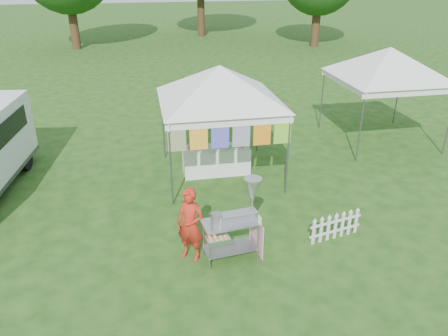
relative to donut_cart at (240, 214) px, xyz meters
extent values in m
plane|color=#1B4112|center=(0.30, 0.22, -0.98)|extent=(120.00, 120.00, 0.00)
cylinder|color=#59595E|center=(-1.12, 2.30, 0.07)|extent=(0.04, 0.04, 2.10)
cylinder|color=#59595E|center=(1.72, 2.30, 0.07)|extent=(0.04, 0.04, 2.10)
cylinder|color=#59595E|center=(-1.12, 5.14, 0.07)|extent=(0.04, 0.04, 2.10)
cylinder|color=#59595E|center=(1.72, 5.14, 0.07)|extent=(0.04, 0.04, 2.10)
cube|color=white|center=(0.30, 2.30, 1.02)|extent=(3.00, 0.03, 0.22)
cube|color=white|center=(0.30, 5.14, 1.02)|extent=(3.00, 0.03, 0.22)
pyramid|color=white|center=(0.30, 3.72, 2.02)|extent=(4.24, 4.24, 0.90)
cylinder|color=#59595E|center=(0.30, 2.30, 1.10)|extent=(3.00, 0.03, 0.03)
cube|color=#F4AF0C|center=(-0.95, 2.30, 0.75)|extent=(0.42, 0.01, 0.70)
cube|color=#F3461B|center=(-0.45, 2.30, 0.75)|extent=(0.42, 0.01, 0.70)
cube|color=#7717A3|center=(0.05, 2.30, 0.75)|extent=(0.42, 0.01, 0.70)
cube|color=#34C4AD|center=(0.55, 2.30, 0.75)|extent=(0.42, 0.01, 0.70)
cube|color=red|center=(1.05, 2.30, 0.75)|extent=(0.42, 0.01, 0.70)
cube|color=#189024|center=(1.55, 2.30, 0.75)|extent=(0.42, 0.01, 0.70)
cylinder|color=#59595E|center=(4.38, 3.80, 0.07)|extent=(0.04, 0.04, 2.10)
cylinder|color=#59595E|center=(4.38, 6.64, 0.07)|extent=(0.04, 0.04, 2.10)
cylinder|color=#59595E|center=(7.22, 6.64, 0.07)|extent=(0.04, 0.04, 2.10)
cube|color=white|center=(5.80, 3.80, 1.02)|extent=(3.00, 0.03, 0.22)
cube|color=white|center=(5.80, 6.64, 1.02)|extent=(3.00, 0.03, 0.22)
pyramid|color=white|center=(5.80, 5.22, 2.02)|extent=(4.24, 4.24, 0.90)
cylinder|color=#59595E|center=(5.80, 3.80, 1.10)|extent=(3.00, 0.03, 0.03)
cylinder|color=#352013|center=(-5.70, 24.22, 1.00)|extent=(0.56, 0.56, 3.96)
cylinder|color=#352013|center=(3.30, 28.22, 1.44)|extent=(0.56, 0.56, 4.84)
cylinder|color=#352013|center=(10.30, 22.22, 0.78)|extent=(0.56, 0.56, 3.52)
cylinder|color=gray|center=(-0.64, -0.29, -0.57)|extent=(0.04, 0.04, 0.81)
cylinder|color=gray|center=(0.34, -0.17, -0.57)|extent=(0.04, 0.04, 0.81)
cylinder|color=gray|center=(-0.69, 0.15, -0.57)|extent=(0.04, 0.04, 0.81)
cylinder|color=gray|center=(0.28, 0.26, -0.57)|extent=(0.04, 0.04, 0.81)
cube|color=gray|center=(-0.18, -0.01, -0.75)|extent=(1.08, 0.63, 0.01)
cube|color=#B7B7BC|center=(-0.18, -0.01, -0.17)|extent=(1.14, 0.67, 0.04)
cube|color=#B7B7BC|center=(-0.02, 0.05, -0.08)|extent=(0.79, 0.31, 0.13)
cube|color=gray|center=(-0.45, 0.00, -0.05)|extent=(0.20, 0.22, 0.20)
cylinder|color=gray|center=(0.27, 0.08, 0.24)|extent=(0.05, 0.05, 0.81)
cone|color=#B7B7BC|center=(0.27, 0.08, 0.46)|extent=(0.36, 0.36, 0.36)
cylinder|color=#B7B7BC|center=(0.27, 0.08, 0.66)|extent=(0.38, 0.38, 0.05)
cube|color=#B7B7BC|center=(-0.49, -0.40, -0.26)|extent=(0.46, 0.32, 0.09)
cube|color=pink|center=(0.37, 0.05, -0.57)|extent=(0.10, 0.67, 0.73)
cube|color=white|center=(0.35, -0.20, -0.06)|extent=(0.03, 0.13, 0.16)
imported|color=red|center=(-0.93, 0.14, -0.22)|extent=(0.66, 0.61, 1.52)
cube|color=black|center=(-5.01, 4.03, 0.54)|extent=(0.34, 2.68, 0.54)
cylinder|color=black|center=(-5.02, 5.02, -0.64)|extent=(0.29, 0.69, 0.67)
cube|color=silver|center=(1.59, 0.09, -0.70)|extent=(0.07, 0.03, 0.56)
cube|color=silver|center=(1.77, 0.13, -0.70)|extent=(0.07, 0.03, 0.56)
cube|color=silver|center=(1.94, 0.17, -0.70)|extent=(0.07, 0.03, 0.56)
cube|color=silver|center=(2.12, 0.21, -0.70)|extent=(0.07, 0.03, 0.56)
cube|color=silver|center=(2.30, 0.25, -0.70)|extent=(0.07, 0.03, 0.56)
cube|color=silver|center=(2.47, 0.29, -0.70)|extent=(0.07, 0.03, 0.56)
cube|color=silver|center=(2.65, 0.33, -0.70)|extent=(0.07, 0.03, 0.56)
cube|color=silver|center=(2.12, 0.21, -0.80)|extent=(1.24, 0.30, 0.05)
cube|color=silver|center=(2.12, 0.21, -0.56)|extent=(1.24, 0.30, 0.05)
cube|color=white|center=(0.21, 3.83, -0.61)|extent=(1.80, 0.70, 0.75)
camera|label=1|loc=(-1.63, -6.95, 4.35)|focal=35.00mm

